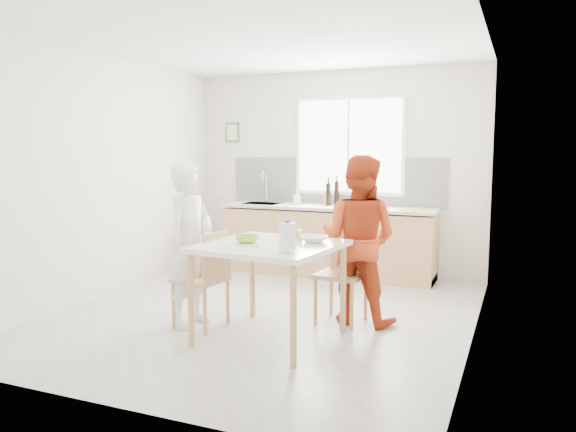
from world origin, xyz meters
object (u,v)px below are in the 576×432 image
at_px(chair_far, 344,268).
at_px(bowl_green, 247,239).
at_px(chair_left, 206,275).
at_px(bowl_white, 314,239).
at_px(wine_bottle_a, 337,193).
at_px(person_white, 191,245).
at_px(person_red, 358,240).
at_px(wine_bottle_b, 328,194).
at_px(milk_jug, 288,236).
at_px(dining_table, 270,254).

relative_size(chair_far, bowl_green, 4.47).
height_order(chair_left, bowl_white, chair_left).
height_order(bowl_white, wine_bottle_a, wine_bottle_a).
height_order(person_white, person_red, person_red).
bearing_deg(wine_bottle_b, bowl_green, -86.40).
bearing_deg(wine_bottle_a, wine_bottle_b, -130.17).
bearing_deg(wine_bottle_b, milk_jug, -77.35).
bearing_deg(dining_table, chair_far, 61.27).
xyz_separation_m(bowl_green, wine_bottle_a, (-0.08, 2.80, 0.20)).
bearing_deg(bowl_white, dining_table, -145.82).
xyz_separation_m(chair_left, bowl_green, (0.47, -0.10, 0.38)).
distance_m(person_red, bowl_green, 1.12).
relative_size(dining_table, person_red, 0.75).
height_order(bowl_white, milk_jug, milk_jug).
relative_size(chair_left, chair_far, 0.97).
relative_size(milk_jug, wine_bottle_a, 0.74).
height_order(dining_table, bowl_green, bowl_green).
bearing_deg(dining_table, chair_left, 174.37).
distance_m(bowl_green, wine_bottle_b, 2.71).
bearing_deg(bowl_green, bowl_white, 25.33).
bearing_deg(person_white, wine_bottle_a, -6.25).
height_order(chair_left, person_white, person_white).
bearing_deg(wine_bottle_a, chair_far, -70.13).
distance_m(dining_table, wine_bottle_a, 2.80).
relative_size(chair_left, bowl_green, 4.35).
relative_size(milk_jug, wine_bottle_b, 0.79).
xyz_separation_m(person_red, bowl_green, (-0.77, -0.81, 0.08)).
height_order(milk_jug, wine_bottle_b, wine_bottle_b).
relative_size(dining_table, wine_bottle_a, 3.75).
distance_m(chair_far, bowl_green, 1.09).
relative_size(chair_far, person_white, 0.61).
height_order(chair_left, chair_far, chair_far).
height_order(chair_far, person_white, person_white).
bearing_deg(bowl_green, person_white, 170.02).
bearing_deg(milk_jug, person_white, 166.67).
bearing_deg(person_white, person_red, -58.15).
relative_size(chair_left, wine_bottle_b, 3.02).
bearing_deg(bowl_white, person_white, -173.44).
xyz_separation_m(person_white, bowl_green, (0.65, -0.11, 0.11)).
xyz_separation_m(bowl_white, wine_bottle_a, (-0.61, 2.55, 0.21)).
xyz_separation_m(dining_table, chair_far, (0.43, 0.78, -0.24)).
distance_m(milk_jug, wine_bottle_a, 3.13).
xyz_separation_m(dining_table, chair_left, (-0.68, 0.07, -0.26)).
bearing_deg(person_white, chair_far, -55.79).
bearing_deg(bowl_green, wine_bottle_a, 91.73).
bearing_deg(wine_bottle_b, person_red, -63.47).
relative_size(chair_far, person_red, 0.58).
bearing_deg(milk_jug, bowl_green, 156.32).
bearing_deg(bowl_green, dining_table, 8.41).
xyz_separation_m(chair_far, bowl_white, (-0.11, -0.56, 0.36)).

